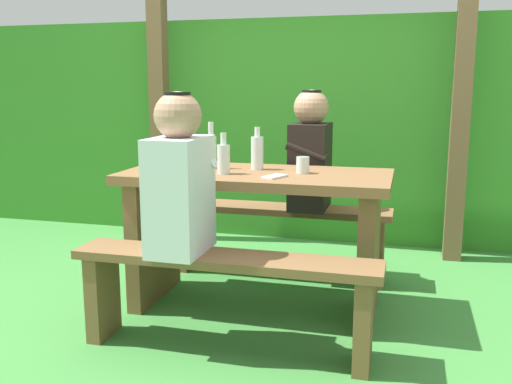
% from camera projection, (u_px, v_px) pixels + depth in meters
% --- Properties ---
extents(ground_plane, '(12.00, 12.00, 0.00)m').
position_uv_depth(ground_plane, '(256.00, 307.00, 3.12)').
color(ground_plane, '#3E843A').
extents(hedge_backdrop, '(6.40, 0.64, 1.70)m').
position_uv_depth(hedge_backdrop, '(312.00, 129.00, 4.63)').
color(hedge_backdrop, '#327B24').
rests_on(hedge_backdrop, ground_plane).
extents(pergola_post_left, '(0.12, 0.12, 1.91)m').
position_uv_depth(pergola_post_left, '(160.00, 117.00, 4.37)').
color(pergola_post_left, brown).
rests_on(pergola_post_left, ground_plane).
extents(pergola_post_right, '(0.12, 0.12, 1.91)m').
position_uv_depth(pergola_post_right, '(460.00, 122.00, 3.81)').
color(pergola_post_right, brown).
rests_on(pergola_post_right, ground_plane).
extents(picnic_table, '(1.40, 0.64, 0.75)m').
position_uv_depth(picnic_table, '(256.00, 217.00, 3.02)').
color(picnic_table, brown).
rests_on(picnic_table, ground_plane).
extents(bench_near, '(1.40, 0.24, 0.46)m').
position_uv_depth(bench_near, '(225.00, 283.00, 2.54)').
color(bench_near, brown).
rests_on(bench_near, ground_plane).
extents(bench_far, '(1.40, 0.24, 0.46)m').
position_uv_depth(bench_far, '(278.00, 226.00, 3.57)').
color(bench_far, brown).
rests_on(bench_far, ground_plane).
extents(person_white_shirt, '(0.25, 0.35, 0.72)m').
position_uv_depth(person_white_shirt, '(180.00, 180.00, 2.51)').
color(person_white_shirt, silver).
rests_on(person_white_shirt, bench_near).
extents(person_black_coat, '(0.25, 0.35, 0.72)m').
position_uv_depth(person_black_coat, '(310.00, 155.00, 3.43)').
color(person_black_coat, black).
rests_on(person_black_coat, bench_far).
extents(drinking_glass, '(0.07, 0.07, 0.09)m').
position_uv_depth(drinking_glass, '(303.00, 165.00, 2.93)').
color(drinking_glass, silver).
rests_on(drinking_glass, picnic_table).
extents(bottle_left, '(0.07, 0.07, 0.21)m').
position_uv_depth(bottle_left, '(224.00, 158.00, 2.90)').
color(bottle_left, silver).
rests_on(bottle_left, picnic_table).
extents(bottle_right, '(0.06, 0.06, 0.25)m').
position_uv_depth(bottle_right, '(211.00, 150.00, 3.09)').
color(bottle_right, silver).
rests_on(bottle_right, picnic_table).
extents(bottle_center, '(0.07, 0.07, 0.23)m').
position_uv_depth(bottle_center, '(257.00, 152.00, 3.05)').
color(bottle_center, silver).
rests_on(bottle_center, picnic_table).
extents(cell_phone, '(0.12, 0.16, 0.01)m').
position_uv_depth(cell_phone, '(275.00, 177.00, 2.80)').
color(cell_phone, silver).
rests_on(cell_phone, picnic_table).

